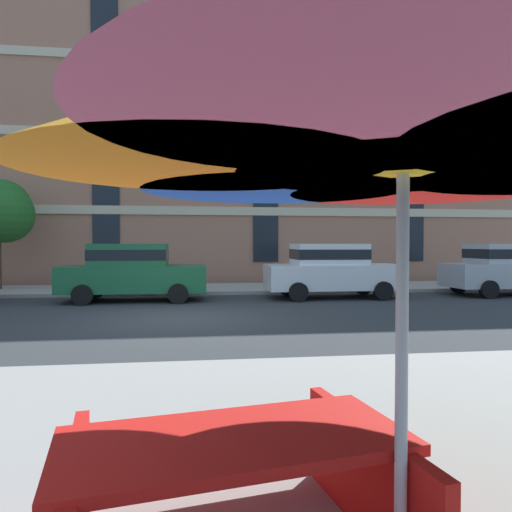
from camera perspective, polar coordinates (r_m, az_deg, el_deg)
ground_plane at (r=11.21m, az=-9.07°, el=-7.62°), size 120.00×120.00×0.00m
sidewalk_far at (r=17.95m, az=-8.47°, el=-4.02°), size 56.00×3.60×0.12m
apartment_building at (r=26.47m, az=-8.22°, el=11.52°), size 40.46×12.08×12.80m
sedan_green at (r=14.91m, az=-14.89°, el=-1.73°), size 4.40×1.98×1.78m
sedan_white at (r=15.44m, az=9.25°, el=-1.59°), size 4.40×1.98×1.78m
sedan_silver at (r=18.29m, az=28.57°, el=-1.28°), size 4.40×1.98×1.78m
street_tree_left at (r=19.53m, az=-28.66°, el=4.84°), size 2.31×2.33×4.18m
patio_umbrella at (r=2.34m, az=17.66°, el=14.51°), size 3.53×3.27×2.57m
picnic_table at (r=2.71m, az=-2.65°, el=-26.65°), size 2.03×1.81×0.77m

